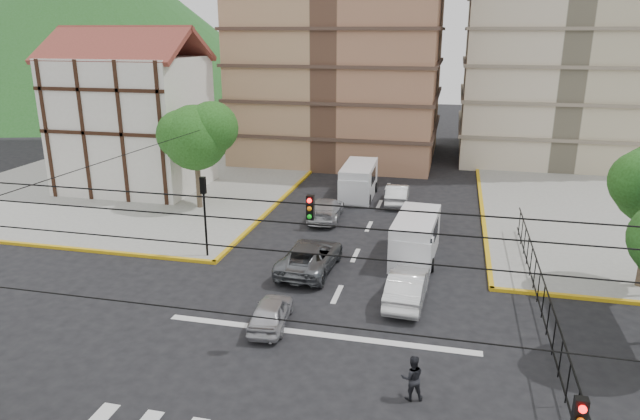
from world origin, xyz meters
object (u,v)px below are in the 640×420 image
(traffic_light_nw, at_px, (204,203))
(car_silver_front_left, at_px, (271,312))
(van_right_lane, at_px, (415,240))
(van_left_lane, at_px, (358,182))
(car_white_front_right, at_px, (407,286))
(pedestrian_crosswalk, at_px, (412,378))

(traffic_light_nw, distance_m, car_silver_front_left, 8.86)
(traffic_light_nw, xyz_separation_m, car_silver_front_left, (5.69, -6.32, -2.50))
(traffic_light_nw, height_order, van_right_lane, traffic_light_nw)
(car_silver_front_left, bearing_deg, van_left_lane, -96.19)
(car_silver_front_left, distance_m, car_white_front_right, 6.42)
(traffic_light_nw, height_order, car_white_front_right, traffic_light_nw)
(van_left_lane, distance_m, car_silver_front_left, 19.65)
(car_white_front_right, relative_size, pedestrian_crosswalk, 2.87)
(van_right_lane, height_order, pedestrian_crosswalk, van_right_lane)
(traffic_light_nw, distance_m, car_white_front_right, 11.63)
(van_right_lane, xyz_separation_m, van_left_lane, (-4.96, 11.00, 0.05))
(van_left_lane, relative_size, pedestrian_crosswalk, 3.48)
(traffic_light_nw, relative_size, van_right_lane, 0.81)
(van_left_lane, relative_size, car_silver_front_left, 1.55)
(van_left_lane, xyz_separation_m, car_white_front_right, (5.01, -16.10, -0.45))
(traffic_light_nw, relative_size, car_silver_front_left, 1.22)
(traffic_light_nw, relative_size, van_left_lane, 0.79)
(van_right_lane, bearing_deg, car_silver_front_left, -117.72)
(pedestrian_crosswalk, bearing_deg, van_left_lane, -91.05)
(car_silver_front_left, relative_size, pedestrian_crosswalk, 2.24)
(traffic_light_nw, xyz_separation_m, van_right_lane, (11.00, 2.31, -1.95))
(car_silver_front_left, xyz_separation_m, pedestrian_crosswalk, (6.14, -3.69, 0.19))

